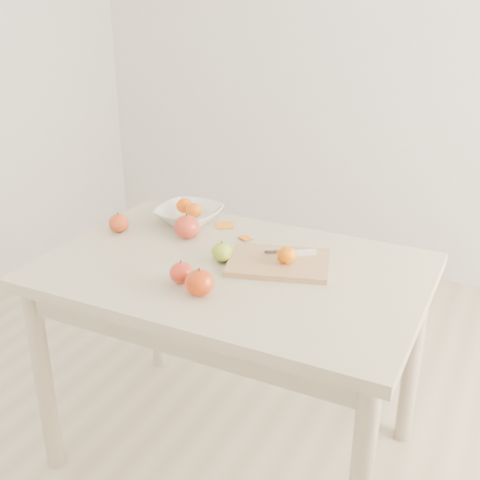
% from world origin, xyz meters
% --- Properties ---
extents(ground, '(3.50, 3.50, 0.00)m').
position_xyz_m(ground, '(0.00, 0.00, 0.00)').
color(ground, '#C6B293').
rests_on(ground, ground).
extents(table, '(1.20, 0.80, 0.75)m').
position_xyz_m(table, '(0.00, 0.00, 0.65)').
color(table, beige).
rests_on(table, ground).
extents(cutting_board, '(0.37, 0.31, 0.02)m').
position_xyz_m(cutting_board, '(0.13, 0.07, 0.76)').
color(cutting_board, tan).
rests_on(cutting_board, table).
extents(board_tangerine, '(0.06, 0.06, 0.05)m').
position_xyz_m(board_tangerine, '(0.16, 0.06, 0.80)').
color(board_tangerine, '#D36207').
rests_on(board_tangerine, cutting_board).
extents(fruit_bowl, '(0.24, 0.24, 0.06)m').
position_xyz_m(fruit_bowl, '(-0.32, 0.27, 0.78)').
color(fruit_bowl, white).
rests_on(fruit_bowl, table).
extents(bowl_tangerine_near, '(0.06, 0.06, 0.06)m').
position_xyz_m(bowl_tangerine_near, '(-0.34, 0.28, 0.81)').
color(bowl_tangerine_near, '#D84707').
rests_on(bowl_tangerine_near, fruit_bowl).
extents(bowl_tangerine_far, '(0.06, 0.06, 0.05)m').
position_xyz_m(bowl_tangerine_far, '(-0.29, 0.25, 0.81)').
color(bowl_tangerine_far, '#DF5607').
rests_on(bowl_tangerine_far, fruit_bowl).
extents(orange_peel_a, '(0.07, 0.07, 0.01)m').
position_xyz_m(orange_peel_a, '(-0.18, 0.28, 0.75)').
color(orange_peel_a, '#C36B0D').
rests_on(orange_peel_a, table).
extents(orange_peel_b, '(0.06, 0.05, 0.01)m').
position_xyz_m(orange_peel_b, '(-0.06, 0.21, 0.75)').
color(orange_peel_b, orange).
rests_on(orange_peel_b, table).
extents(paring_knife, '(0.16, 0.09, 0.01)m').
position_xyz_m(paring_knife, '(0.17, 0.14, 0.78)').
color(paring_knife, white).
rests_on(paring_knife, cutting_board).
extents(apple_green, '(0.07, 0.07, 0.06)m').
position_xyz_m(apple_green, '(-0.05, 0.02, 0.78)').
color(apple_green, '#61961A').
rests_on(apple_green, table).
extents(apple_red_c, '(0.08, 0.08, 0.08)m').
position_xyz_m(apple_red_c, '(-0.00, -0.21, 0.79)').
color(apple_red_c, '#970506').
rests_on(apple_red_c, table).
extents(apple_red_e, '(0.07, 0.07, 0.06)m').
position_xyz_m(apple_red_e, '(-0.09, -0.17, 0.78)').
color(apple_red_e, '#9B070F').
rests_on(apple_red_e, table).
extents(apple_red_a, '(0.09, 0.09, 0.08)m').
position_xyz_m(apple_red_a, '(-0.25, 0.13, 0.79)').
color(apple_red_a, '#A71A1A').
rests_on(apple_red_a, table).
extents(apple_red_b, '(0.07, 0.07, 0.07)m').
position_xyz_m(apple_red_b, '(-0.50, 0.07, 0.78)').
color(apple_red_b, maroon).
rests_on(apple_red_b, table).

